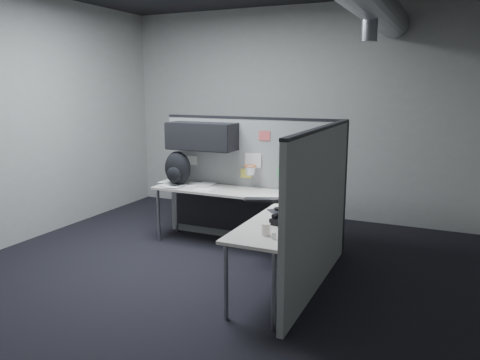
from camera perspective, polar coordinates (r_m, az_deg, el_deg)
The scene contains 12 objects.
room at distance 4.51m, azimuth 2.59°, elevation 12.45°, with size 5.62×5.62×3.22m.
partition_back at distance 6.04m, azimuth -0.29°, elevation 1.72°, with size 2.44×0.42×1.63m.
partition_right at distance 4.69m, azimuth 9.60°, elevation -3.49°, with size 0.07×2.23×1.63m.
desk at distance 5.49m, azimuth 1.19°, elevation -3.37°, with size 2.31×2.11×0.73m.
monitor at distance 5.39m, azimuth 8.08°, elevation 0.39°, with size 0.61×0.61×0.51m.
keyboard at distance 5.28m, azimuth 2.89°, elevation -2.47°, with size 0.47×0.32×0.04m.
mouse at distance 4.91m, azimuth 4.72°, elevation -3.60°, with size 0.26×0.26×0.04m.
phone at distance 4.45m, azimuth 5.38°, elevation -4.87°, with size 0.24×0.26×0.10m.
bottles at distance 4.02m, azimuth 5.00°, elevation -6.72°, with size 0.13×0.18×0.08m.
cup at distance 4.11m, azimuth 3.18°, elevation -6.02°, with size 0.08×0.08×0.11m, color white.
papers at distance 6.18m, azimuth -6.54°, elevation -0.56°, with size 0.84×0.56×0.02m.
backpack at distance 6.17m, azimuth -7.64°, elevation 1.36°, with size 0.40×0.38×0.45m.
Camera 1 is at (2.24, -4.18, 2.01)m, focal length 35.00 mm.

